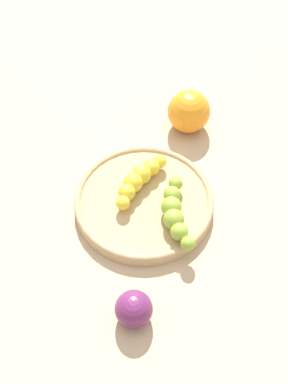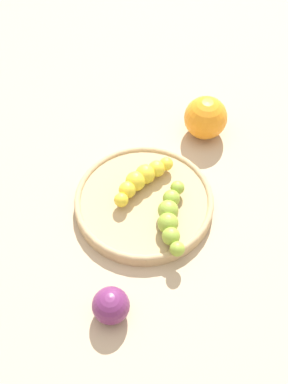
{
  "view_description": "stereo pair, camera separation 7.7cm",
  "coord_description": "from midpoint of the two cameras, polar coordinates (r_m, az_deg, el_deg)",
  "views": [
    {
      "loc": [
        -0.43,
        -0.17,
        0.66
      ],
      "look_at": [
        0.0,
        0.0,
        0.04
      ],
      "focal_mm": 46.37,
      "sensor_mm": 36.0,
      "label": 1
    },
    {
      "loc": [
        -0.39,
        -0.24,
        0.66
      ],
      "look_at": [
        0.0,
        0.0,
        0.04
      ],
      "focal_mm": 46.37,
      "sensor_mm": 36.0,
      "label": 2
    }
  ],
  "objects": [
    {
      "name": "ground_plane",
      "position": [
        0.8,
        2.75,
        -1.81
      ],
      "size": [
        2.4,
        2.4,
        0.0
      ],
      "primitive_type": "plane",
      "color": "tan"
    },
    {
      "name": "fruit_bowl",
      "position": [
        0.79,
        2.78,
        -1.3
      ],
      "size": [
        0.22,
        0.22,
        0.02
      ],
      "color": "tan",
      "rests_on": "ground_plane"
    },
    {
      "name": "banana_yellow",
      "position": [
        0.79,
        2.55,
        1.34
      ],
      "size": [
        0.12,
        0.06,
        0.03
      ],
      "rotation": [
        0.0,
        0.0,
        1.3
      ],
      "color": "yellow",
      "rests_on": "fruit_bowl"
    },
    {
      "name": "banana_green",
      "position": [
        0.75,
        6.02,
        -3.05
      ],
      "size": [
        0.12,
        0.08,
        0.03
      ],
      "rotation": [
        0.0,
        0.0,
        2.08
      ],
      "color": "#8CAD38",
      "rests_on": "fruit_bowl"
    },
    {
      "name": "plum_purple",
      "position": [
        0.69,
        -0.57,
        -13.17
      ],
      "size": [
        0.05,
        0.05,
        0.05
      ],
      "primitive_type": "sphere",
      "color": "#662659",
      "rests_on": "ground_plane"
    },
    {
      "name": "orange_fruit",
      "position": [
        0.89,
        9.6,
        8.27
      ],
      "size": [
        0.08,
        0.08,
        0.08
      ],
      "primitive_type": "sphere",
      "color": "orange",
      "rests_on": "ground_plane"
    }
  ]
}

